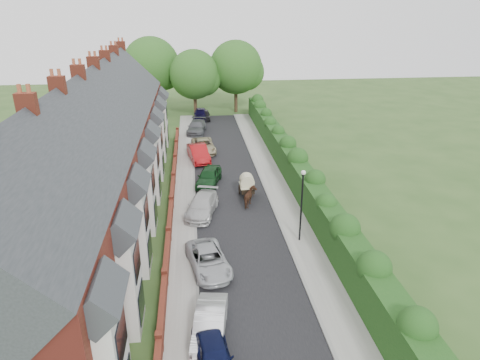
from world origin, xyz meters
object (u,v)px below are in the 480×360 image
object	(u,v)px
lamppost	(302,197)
horse	(250,197)
horse_cart	(247,184)
car_white	(202,206)
car_black	(204,115)
car_grey	(197,127)
car_navy	(214,356)
car_silver_b	(208,260)
car_beige	(204,146)
car_silver_a	(210,324)
car_red	(198,153)
car_green	(209,176)

from	to	relation	value
lamppost	horse	world-z (taller)	lamppost
lamppost	horse_cart	xyz separation A→B (m)	(-2.59, 7.74, -2.18)
car_white	horse_cart	size ratio (longest dim) A/B	1.78
lamppost	car_black	xyz separation A→B (m)	(-5.25, 33.91, -2.63)
car_grey	car_navy	bearing A→B (deg)	-82.06
car_silver_b	horse_cart	size ratio (longest dim) A/B	1.72
horse	car_navy	bearing A→B (deg)	94.91
car_beige	car_black	world-z (taller)	car_beige
car_navy	horse_cart	xyz separation A→B (m)	(3.75, 17.94, 0.44)
car_white	car_black	distance (m)	29.06
car_white	car_beige	world-z (taller)	car_white
car_black	car_silver_a	bearing A→B (deg)	-91.02
car_grey	car_red	bearing A→B (deg)	-82.16
car_green	car_white	bearing A→B (deg)	-83.00
car_navy	car_black	distance (m)	44.12
car_green	horse	world-z (taller)	horse
car_silver_a	car_white	xyz separation A→B (m)	(0.00, 13.07, 0.01)
car_navy	horse_cart	world-z (taller)	horse_cart
car_red	horse	bearing A→B (deg)	-80.89
car_navy	car_green	bearing A→B (deg)	79.23
car_silver_a	car_silver_b	bearing A→B (deg)	96.98
car_navy	car_grey	distance (m)	37.49
lamppost	car_navy	world-z (taller)	lamppost
car_silver_b	car_navy	bearing A→B (deg)	-101.94
horse	horse_cart	xyz separation A→B (m)	(-0.00, 1.94, 0.35)
car_navy	horse	size ratio (longest dim) A/B	2.19
car_beige	horse_cart	size ratio (longest dim) A/B	1.84
car_silver_a	horse_cart	xyz separation A→B (m)	(3.81, 15.94, 0.43)
car_navy	car_silver_a	world-z (taller)	car_silver_a
car_navy	car_beige	size ratio (longest dim) A/B	0.79
car_beige	car_white	bearing A→B (deg)	-97.76
car_white	car_silver_a	bearing A→B (deg)	-75.54
car_silver_a	car_grey	world-z (taller)	car_grey
car_white	car_green	size ratio (longest dim) A/B	1.09
car_navy	car_silver_b	distance (m)	7.60
car_white	car_black	world-z (taller)	car_white
car_silver_b	horse_cart	distance (m)	10.97
car_silver_b	car_white	size ratio (longest dim) A/B	0.97
car_white	car_beige	xyz separation A→B (m)	(0.60, 14.93, -0.01)
car_navy	car_beige	world-z (taller)	car_beige
lamppost	car_black	bearing A→B (deg)	98.80
car_white	horse_cart	world-z (taller)	horse_cart
horse_cart	car_silver_b	bearing A→B (deg)	-109.40
car_green	lamppost	bearing A→B (deg)	-47.61
car_black	car_navy	bearing A→B (deg)	-90.87
car_silver_a	car_grey	xyz separation A→B (m)	(0.00, 35.49, 0.06)
car_green	car_black	distance (m)	23.23
car_silver_b	car_red	xyz separation A→B (m)	(-0.17, 19.63, 0.16)
horse	horse_cart	bearing A→B (deg)	-71.91
car_silver_a	car_beige	size ratio (longest dim) A/B	0.83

